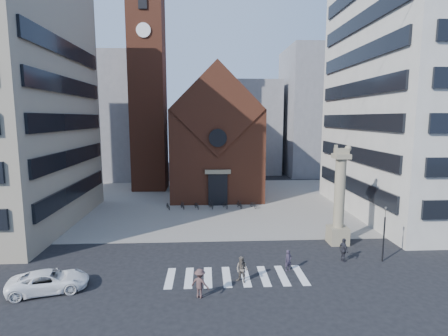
{
  "coord_description": "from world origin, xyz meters",
  "views": [
    {
      "loc": [
        -1.5,
        -25.82,
        10.92
      ],
      "look_at": [
        0.3,
        8.0,
        6.05
      ],
      "focal_mm": 28.0,
      "sensor_mm": 36.0,
      "label": 1
    }
  ],
  "objects_px": {
    "lion_column": "(339,205)",
    "pedestrian_1": "(242,270)",
    "pedestrian_2": "(344,250)",
    "traffic_light": "(384,233)",
    "pedestrian_0": "(288,260)",
    "scooter_0": "(168,206)",
    "white_car": "(49,281)"
  },
  "relations": [
    {
      "from": "white_car",
      "to": "scooter_0",
      "type": "height_order",
      "value": "white_car"
    },
    {
      "from": "lion_column",
      "to": "scooter_0",
      "type": "relative_size",
      "value": 5.45
    },
    {
      "from": "lion_column",
      "to": "white_car",
      "type": "relative_size",
      "value": 1.83
    },
    {
      "from": "white_car",
      "to": "pedestrian_2",
      "type": "xyz_separation_m",
      "value": [
        20.49,
        3.56,
        0.25
      ]
    },
    {
      "from": "lion_column",
      "to": "pedestrian_1",
      "type": "bearing_deg",
      "value": -143.11
    },
    {
      "from": "lion_column",
      "to": "pedestrian_2",
      "type": "xyz_separation_m",
      "value": [
        -1.01,
        -3.83,
        -2.55
      ]
    },
    {
      "from": "pedestrian_1",
      "to": "pedestrian_2",
      "type": "bearing_deg",
      "value": 55.09
    },
    {
      "from": "traffic_light",
      "to": "white_car",
      "type": "xyz_separation_m",
      "value": [
        -23.49,
        -3.39,
        -1.63
      ]
    },
    {
      "from": "lion_column",
      "to": "pedestrian_2",
      "type": "relative_size",
      "value": 4.77
    },
    {
      "from": "pedestrian_0",
      "to": "scooter_0",
      "type": "height_order",
      "value": "pedestrian_0"
    },
    {
      "from": "white_car",
      "to": "pedestrian_1",
      "type": "distance_m",
      "value": 12.37
    },
    {
      "from": "traffic_light",
      "to": "pedestrian_0",
      "type": "relative_size",
      "value": 2.81
    },
    {
      "from": "pedestrian_2",
      "to": "scooter_0",
      "type": "distance_m",
      "value": 22.08
    },
    {
      "from": "traffic_light",
      "to": "lion_column",
      "type": "bearing_deg",
      "value": 116.46
    },
    {
      "from": "pedestrian_0",
      "to": "scooter_0",
      "type": "bearing_deg",
      "value": 96.09
    },
    {
      "from": "lion_column",
      "to": "pedestrian_1",
      "type": "height_order",
      "value": "lion_column"
    },
    {
      "from": "traffic_light",
      "to": "pedestrian_1",
      "type": "xyz_separation_m",
      "value": [
        -11.13,
        -2.86,
        -1.39
      ]
    },
    {
      "from": "white_car",
      "to": "scooter_0",
      "type": "xyz_separation_m",
      "value": [
        5.46,
        19.71,
        -0.19
      ]
    },
    {
      "from": "lion_column",
      "to": "traffic_light",
      "type": "bearing_deg",
      "value": -63.54
    },
    {
      "from": "traffic_light",
      "to": "scooter_0",
      "type": "xyz_separation_m",
      "value": [
        -18.03,
        16.33,
        -1.82
      ]
    },
    {
      "from": "pedestrian_1",
      "to": "scooter_0",
      "type": "height_order",
      "value": "pedestrian_1"
    },
    {
      "from": "white_car",
      "to": "pedestrian_1",
      "type": "xyz_separation_m",
      "value": [
        12.36,
        0.53,
        0.23
      ]
    },
    {
      "from": "pedestrian_2",
      "to": "lion_column",
      "type": "bearing_deg",
      "value": -26.68
    },
    {
      "from": "white_car",
      "to": "pedestrian_1",
      "type": "height_order",
      "value": "pedestrian_1"
    },
    {
      "from": "traffic_light",
      "to": "pedestrian_2",
      "type": "height_order",
      "value": "traffic_light"
    },
    {
      "from": "scooter_0",
      "to": "white_car",
      "type": "bearing_deg",
      "value": -124.32
    },
    {
      "from": "white_car",
      "to": "pedestrian_2",
      "type": "height_order",
      "value": "pedestrian_2"
    },
    {
      "from": "traffic_light",
      "to": "pedestrian_1",
      "type": "bearing_deg",
      "value": -165.59
    },
    {
      "from": "white_car",
      "to": "pedestrian_1",
      "type": "relative_size",
      "value": 2.66
    },
    {
      "from": "traffic_light",
      "to": "pedestrian_1",
      "type": "distance_m",
      "value": 11.58
    },
    {
      "from": "pedestrian_0",
      "to": "lion_column",
      "type": "bearing_deg",
      "value": 18.21
    },
    {
      "from": "lion_column",
      "to": "traffic_light",
      "type": "distance_m",
      "value": 4.62
    }
  ]
}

